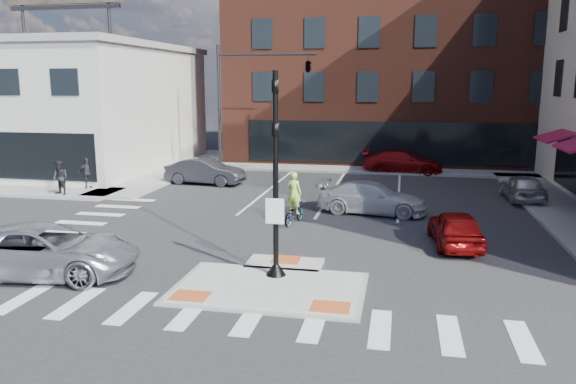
% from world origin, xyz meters
% --- Properties ---
extents(ground, '(120.00, 120.00, 0.00)m').
position_xyz_m(ground, '(0.00, 0.00, 0.00)').
color(ground, '#28282B').
rests_on(ground, ground).
extents(refuge_island, '(5.40, 4.65, 0.13)m').
position_xyz_m(refuge_island, '(0.00, -0.26, 0.05)').
color(refuge_island, gray).
rests_on(refuge_island, ground).
extents(sidewalk_nw, '(23.50, 20.50, 0.15)m').
position_xyz_m(sidewalk_nw, '(-16.76, 15.29, 0.08)').
color(sidewalk_nw, gray).
rests_on(sidewalk_nw, ground).
extents(sidewalk_e, '(3.00, 24.00, 0.15)m').
position_xyz_m(sidewalk_e, '(10.80, 10.00, 0.07)').
color(sidewalk_e, gray).
rests_on(sidewalk_e, ground).
extents(sidewalk_n, '(26.00, 3.00, 0.15)m').
position_xyz_m(sidewalk_n, '(3.00, 22.00, 0.07)').
color(sidewalk_n, gray).
rests_on(sidewalk_n, ground).
extents(building_nw, '(20.40, 16.40, 14.40)m').
position_xyz_m(building_nw, '(-21.98, 19.98, 4.23)').
color(building_nw, beige).
rests_on(building_nw, ground).
extents(building_n, '(24.40, 18.40, 15.50)m').
position_xyz_m(building_n, '(3.00, 31.99, 7.80)').
color(building_n, '#522419').
rests_on(building_n, ground).
extents(building_far_left, '(10.00, 12.00, 10.00)m').
position_xyz_m(building_far_left, '(-4.00, 52.00, 5.00)').
color(building_far_left, slate).
rests_on(building_far_left, ground).
extents(building_far_right, '(12.00, 12.00, 12.00)m').
position_xyz_m(building_far_right, '(9.00, 54.00, 6.00)').
color(building_far_right, brown).
rests_on(building_far_right, ground).
extents(signal_pole, '(0.60, 0.60, 5.98)m').
position_xyz_m(signal_pole, '(0.00, 0.40, 2.36)').
color(signal_pole, black).
rests_on(signal_pole, refuge_island).
extents(mast_arm_signal, '(6.10, 2.24, 8.00)m').
position_xyz_m(mast_arm_signal, '(-3.47, 18.00, 6.21)').
color(mast_arm_signal, black).
rests_on(mast_arm_signal, ground).
extents(silver_suv, '(5.90, 3.33, 1.56)m').
position_xyz_m(silver_suv, '(-6.92, -0.68, 0.78)').
color(silver_suv, '#ADAFB4').
rests_on(silver_suv, ground).
extents(red_sedan, '(1.93, 3.98, 1.31)m').
position_xyz_m(red_sedan, '(5.54, 5.04, 0.65)').
color(red_sedan, maroon).
rests_on(red_sedan, ground).
extents(white_pickup, '(5.03, 2.49, 1.40)m').
position_xyz_m(white_pickup, '(2.34, 9.65, 0.70)').
color(white_pickup, silver).
rests_on(white_pickup, ground).
extents(bg_car_dark, '(4.64, 2.00, 1.49)m').
position_xyz_m(bg_car_dark, '(-7.50, 15.15, 0.74)').
color(bg_car_dark, '#28292E').
rests_on(bg_car_dark, ground).
extents(bg_car_silver, '(1.77, 4.02, 1.35)m').
position_xyz_m(bg_car_silver, '(9.50, 13.86, 0.67)').
color(bg_car_silver, '#BBBDC3').
rests_on(bg_car_silver, ground).
extents(bg_car_red, '(5.10, 2.21, 1.46)m').
position_xyz_m(bg_car_red, '(3.67, 21.50, 0.73)').
color(bg_car_red, maroon).
rests_on(bg_car_red, ground).
extents(cyclist, '(0.99, 1.83, 2.20)m').
position_xyz_m(cyclist, '(-0.72, 7.00, 0.74)').
color(cyclist, '#3F3F44').
rests_on(cyclist, ground).
extents(pedestrian_a, '(0.99, 0.86, 1.74)m').
position_xyz_m(pedestrian_a, '(-13.38, 10.00, 1.02)').
color(pedestrian_a, black).
rests_on(pedestrian_a, sidewalk_nw).
extents(pedestrian_b, '(1.05, 0.78, 1.65)m').
position_xyz_m(pedestrian_b, '(-13.05, 12.00, 0.98)').
color(pedestrian_b, '#36323D').
rests_on(pedestrian_b, sidewalk_nw).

